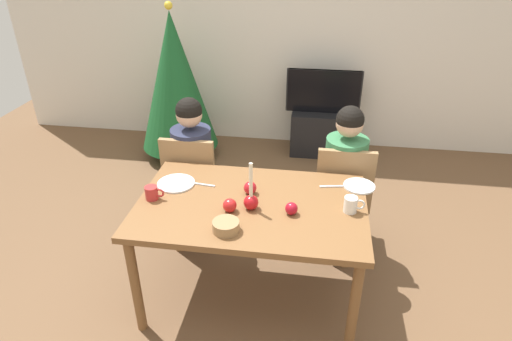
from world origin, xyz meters
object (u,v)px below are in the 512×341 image
at_px(person_right_child, 343,183).
at_px(candle_centerpiece, 251,200).
at_px(christmas_tree, 175,82).
at_px(mug_right, 351,204).
at_px(chair_right, 342,192).
at_px(dining_table, 251,215).
at_px(apple_near_candle, 230,205).
at_px(plate_right, 359,186).
at_px(plate_left, 176,183).
at_px(person_left_child, 194,172).
at_px(apple_by_right_mug, 250,188).
at_px(bowl_walnuts, 226,226).
at_px(chair_left, 193,181).
at_px(apple_by_left_plate, 291,209).
at_px(tv, 324,91).
at_px(mug_left, 152,193).
at_px(tv_stand, 320,132).

relative_size(person_right_child, candle_centerpiece, 3.80).
bearing_deg(christmas_tree, mug_right, -49.37).
bearing_deg(chair_right, dining_table, -134.02).
bearing_deg(apple_near_candle, plate_right, 27.16).
bearing_deg(person_right_child, plate_left, -156.37).
bearing_deg(dining_table, person_left_child, 130.90).
height_order(plate_right, apple_by_right_mug, apple_by_right_mug).
bearing_deg(bowl_walnuts, apple_by_right_mug, 80.11).
bearing_deg(apple_near_candle, dining_table, 42.19).
bearing_deg(chair_left, apple_by_left_plate, -40.34).
distance_m(chair_right, plate_right, 0.40).
height_order(chair_left, apple_by_left_plate, chair_left).
bearing_deg(chair_right, mug_right, -89.10).
height_order(person_left_child, tv, person_left_child).
relative_size(dining_table, mug_right, 11.23).
distance_m(candle_centerpiece, apple_by_left_plate, 0.24).
bearing_deg(candle_centerpiece, mug_right, 5.70).
xyz_separation_m(dining_table, christmas_tree, (-1.10, 1.98, 0.18)).
xyz_separation_m(mug_right, apple_near_candle, (-0.71, -0.10, -0.01)).
bearing_deg(person_right_child, chair_right, -90.00).
relative_size(mug_left, apple_by_left_plate, 1.62).
relative_size(person_right_child, tv, 1.48).
bearing_deg(mug_left, person_left_child, 85.06).
distance_m(christmas_tree, plate_left, 1.92).
bearing_deg(dining_table, plate_left, 163.65).
height_order(plate_left, apple_near_candle, apple_near_candle).
xyz_separation_m(dining_table, chair_left, (-0.55, 0.61, -0.15)).
distance_m(person_right_child, plate_right, 0.40).
relative_size(mug_left, apple_near_candle, 1.46).
relative_size(person_right_child, tv_stand, 1.83).
bearing_deg(plate_left, apple_by_left_plate, -16.52).
bearing_deg(chair_left, christmas_tree, 111.74).
relative_size(chair_left, person_right_child, 0.77).
height_order(person_right_child, plate_left, person_right_child).
distance_m(plate_left, apple_near_candle, 0.49).
bearing_deg(apple_by_left_plate, tv, 86.12).
height_order(chair_left, mug_left, chair_left).
height_order(candle_centerpiece, apple_by_left_plate, candle_centerpiece).
distance_m(dining_table, person_left_child, 0.85).
distance_m(tv_stand, plate_right, 2.08).
distance_m(christmas_tree, apple_by_right_mug, 2.16).
bearing_deg(chair_right, plate_right, -76.07).
bearing_deg(apple_by_left_plate, apple_near_candle, -175.96).
relative_size(chair_left, candle_centerpiece, 2.91).
distance_m(bowl_walnuts, apple_by_left_plate, 0.41).
bearing_deg(dining_table, person_right_child, 47.47).
distance_m(plate_right, mug_left, 1.32).
xyz_separation_m(chair_right, candle_centerpiece, (-0.58, -0.66, 0.30)).
relative_size(plate_left, apple_near_candle, 2.95).
height_order(mug_left, apple_by_left_plate, mug_left).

